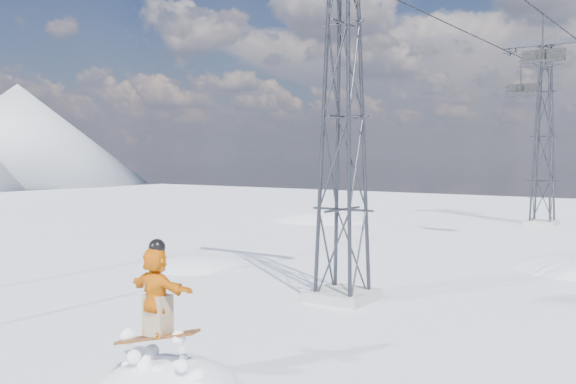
{
  "coord_description": "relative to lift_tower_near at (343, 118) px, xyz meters",
  "views": [
    {
      "loc": [
        10.27,
        -8.65,
        4.39
      ],
      "look_at": [
        1.72,
        3.78,
        3.51
      ],
      "focal_mm": 40.0,
      "sensor_mm": 36.0,
      "label": 1
    }
  ],
  "objects": [
    {
      "name": "lift_tower_near",
      "position": [
        0.0,
        0.0,
        0.0
      ],
      "size": [
        5.2,
        1.8,
        11.43
      ],
      "color": "#999999",
      "rests_on": "ground"
    },
    {
      "name": "lift_tower_far",
      "position": [
        0.0,
        25.0,
        0.0
      ],
      "size": [
        5.2,
        1.8,
        11.43
      ],
      "color": "#999999",
      "rests_on": "ground"
    },
    {
      "name": "haul_cables",
      "position": [
        0.0,
        11.5,
        5.38
      ],
      "size": [
        4.46,
        51.0,
        0.06
      ],
      "color": "black",
      "rests_on": "ground"
    },
    {
      "name": "lift_chair_far",
      "position": [
        -2.2,
        27.92,
        3.31
      ],
      "size": [
        2.09,
        0.6,
        2.59
      ],
      "color": "black",
      "rests_on": "ground"
    },
    {
      "name": "ground",
      "position": [
        -0.8,
        -8.0,
        -5.47
      ],
      "size": [
        120.0,
        120.0,
        0.0
      ],
      "primitive_type": "plane",
      "color": "white",
      "rests_on": "ground"
    },
    {
      "name": "lift_chair_mid",
      "position": [
        2.2,
        14.72,
        3.46
      ],
      "size": [
        1.94,
        0.56,
        2.4
      ],
      "color": "black",
      "rests_on": "ground"
    }
  ]
}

